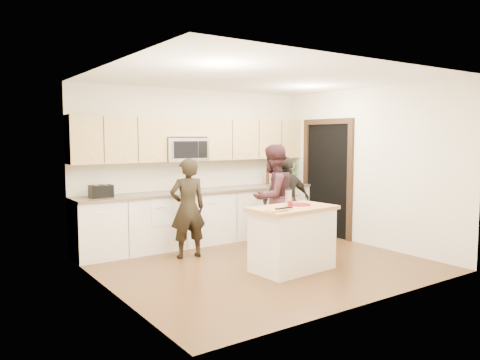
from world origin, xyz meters
TOP-DOWN VIEW (x-y plane):
  - floor at (0.00, 0.00)m, footprint 4.50×4.50m
  - room_shell at (0.00, 0.00)m, footprint 4.52×4.02m
  - back_cabinetry at (0.00, 1.69)m, footprint 4.50×0.66m
  - upper_cabinetry at (0.03, 1.83)m, footprint 4.50×0.33m
  - microwave at (-0.31, 1.80)m, footprint 0.76×0.41m
  - doorway at (2.23, 0.90)m, footprint 0.06×1.25m
  - framed_picture at (1.95, 1.98)m, footprint 0.30×0.03m
  - dish_towel at (-0.95, 1.50)m, footprint 0.34×0.60m
  - island at (0.16, -0.50)m, footprint 1.25×0.78m
  - red_plate at (0.34, -0.45)m, footprint 0.31×0.31m
  - box_grater at (0.16, -0.41)m, footprint 0.08×0.06m
  - drink_glass at (0.06, -0.56)m, footprint 0.07×0.07m
  - cutting_board at (-0.27, -0.68)m, footprint 0.29×0.18m
  - tongs at (-0.14, -0.66)m, footprint 0.29×0.05m
  - knife at (-0.21, -0.76)m, footprint 0.18×0.04m
  - toaster at (-1.82, 1.67)m, footprint 0.33×0.22m
  - bottle_cluster at (1.86, 1.71)m, footprint 0.64×0.40m
  - orchid at (2.10, 1.72)m, footprint 0.29×0.26m
  - woman_left at (-0.71, 0.94)m, footprint 0.62×0.46m
  - woman_center at (0.69, 0.60)m, footprint 0.96×0.81m
  - woman_right at (1.14, 0.78)m, footprint 0.94×0.51m

SIDE VIEW (x-z plane):
  - floor at x=0.00m, z-range 0.00..0.00m
  - island at x=0.16m, z-range 0.00..0.90m
  - back_cabinetry at x=0.00m, z-range 0.00..0.94m
  - woman_right at x=1.14m, z-range 0.00..1.53m
  - woman_left at x=-0.71m, z-range 0.00..1.54m
  - dish_towel at x=-0.95m, z-range 0.56..1.04m
  - woman_center at x=0.69m, z-range 0.00..1.74m
  - red_plate at x=0.34m, z-range 0.90..0.92m
  - cutting_board at x=-0.27m, z-range 0.90..0.92m
  - knife at x=-0.21m, z-range 0.92..0.92m
  - tongs at x=-0.14m, z-range 0.92..0.93m
  - drink_glass at x=0.06m, z-range 0.90..0.99m
  - box_grater at x=0.16m, z-range 0.92..1.15m
  - toaster at x=-1.82m, z-range 0.94..1.13m
  - bottle_cluster at x=1.86m, z-range 0.92..1.33m
  - orchid at x=2.10m, z-range 0.94..1.37m
  - doorway at x=2.23m, z-range 0.06..2.26m
  - framed_picture at x=1.95m, z-range 1.09..1.47m
  - microwave at x=-0.31m, z-range 1.45..1.85m
  - room_shell at x=0.00m, z-range 0.38..3.09m
  - upper_cabinetry at x=0.03m, z-range 1.47..2.22m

